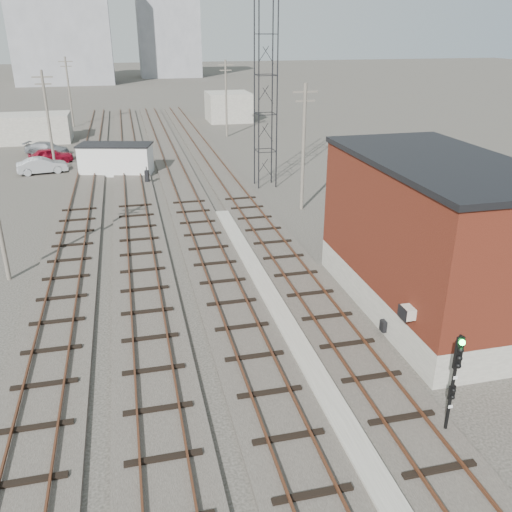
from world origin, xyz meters
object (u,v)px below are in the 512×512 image
object	(u,v)px
signal_mast	(454,379)
car_silver	(42,165)
car_grey	(47,148)
car_red	(51,155)
site_trailer	(116,159)
switch_stand	(147,176)

from	to	relation	value
signal_mast	car_silver	world-z (taller)	signal_mast
car_silver	car_grey	world-z (taller)	car_silver
car_red	car_silver	bearing A→B (deg)	165.16
signal_mast	site_trailer	size ratio (longest dim) A/B	0.53
signal_mast	site_trailer	world-z (taller)	signal_mast
switch_stand	car_red	world-z (taller)	switch_stand
switch_stand	car_red	xyz separation A→B (m)	(-8.91, 10.30, 0.07)
signal_mast	car_red	bearing A→B (deg)	110.84
signal_mast	car_grey	world-z (taller)	signal_mast
site_trailer	signal_mast	bearing A→B (deg)	-60.07
switch_stand	car_silver	distance (m)	10.98
switch_stand	car_red	bearing A→B (deg)	149.82
car_silver	site_trailer	bearing A→B (deg)	-115.02
signal_mast	car_grey	xyz separation A→B (m)	(-17.68, 48.43, -1.50)
site_trailer	car_red	size ratio (longest dim) A/B	1.64
signal_mast	car_red	distance (m)	47.47
car_grey	switch_stand	bearing A→B (deg)	-126.47
signal_mast	car_grey	size ratio (longest dim) A/B	0.82
switch_stand	site_trailer	world-z (taller)	site_trailer
car_red	car_silver	xyz separation A→B (m)	(-0.29, -4.31, 0.00)
site_trailer	car_red	distance (m)	8.86
car_red	car_silver	world-z (taller)	same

